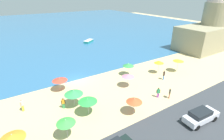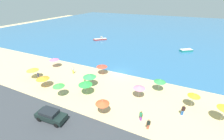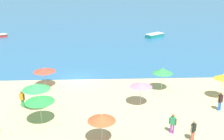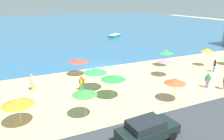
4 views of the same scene
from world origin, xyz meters
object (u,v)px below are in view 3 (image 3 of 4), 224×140
(beach_umbrella_11, at_px, (224,76))
(bather_3, at_px, (22,98))
(beach_umbrella_3, at_px, (102,118))
(bather_1, at_px, (193,130))
(beach_umbrella_9, at_px, (40,100))
(bather_4, at_px, (173,123))
(beach_umbrella_7, at_px, (141,85))
(skiff_nearshore, at_px, (155,35))
(beach_umbrella_8, at_px, (44,70))
(beach_umbrella_10, at_px, (36,87))
(beach_umbrella_0, at_px, (163,71))
(bather_0, at_px, (220,100))

(beach_umbrella_11, xyz_separation_m, bather_3, (-18.42, -1.06, -1.37))
(beach_umbrella_3, xyz_separation_m, bather_1, (6.49, -0.07, -1.07))
(beach_umbrella_3, xyz_separation_m, beach_umbrella_9, (-4.81, 2.93, 0.09))
(bather_4, bearing_deg, beach_umbrella_7, 109.23)
(beach_umbrella_11, xyz_separation_m, bather_4, (-6.16, -5.87, -1.37))
(bather_1, relative_size, skiff_nearshore, 0.40)
(beach_umbrella_8, relative_size, bather_4, 1.44)
(bather_3, bearing_deg, skiff_nearshore, 58.52)
(beach_umbrella_9, relative_size, beach_umbrella_10, 0.95)
(bather_3, bearing_deg, beach_umbrella_0, 14.63)
(bather_3, bearing_deg, bather_0, -4.43)
(beach_umbrella_8, relative_size, beach_umbrella_10, 0.95)
(beach_umbrella_7, distance_m, beach_umbrella_8, 10.50)
(beach_umbrella_8, relative_size, bather_3, 1.45)
(beach_umbrella_0, xyz_separation_m, bather_1, (0.26, -9.29, -1.17))
(beach_umbrella_9, distance_m, bather_4, 10.33)
(beach_umbrella_0, height_order, beach_umbrella_8, beach_umbrella_0)
(beach_umbrella_0, height_order, bather_1, beach_umbrella_0)
(bather_3, distance_m, skiff_nearshore, 32.92)
(beach_umbrella_10, bearing_deg, beach_umbrella_7, 2.47)
(beach_umbrella_10, distance_m, skiff_nearshore, 32.53)
(beach_umbrella_8, xyz_separation_m, bather_3, (-1.15, -4.76, -1.00))
(beach_umbrella_10, bearing_deg, bather_3, 167.35)
(beach_umbrella_7, bearing_deg, bather_3, -179.56)
(bather_0, xyz_separation_m, bather_3, (-17.28, 1.34, -0.07))
(beach_umbrella_9, height_order, beach_umbrella_11, beach_umbrella_11)
(skiff_nearshore, bearing_deg, beach_umbrella_11, -87.39)
(beach_umbrella_9, xyz_separation_m, bather_1, (11.29, -3.00, -1.16))
(bather_0, bearing_deg, beach_umbrella_10, 176.30)
(beach_umbrella_3, height_order, beach_umbrella_10, beach_umbrella_10)
(beach_umbrella_11, xyz_separation_m, skiff_nearshore, (-1.23, 27.02, -1.87))
(beach_umbrella_0, height_order, beach_umbrella_3, beach_umbrella_0)
(beach_umbrella_9, bearing_deg, bather_3, 127.69)
(beach_umbrella_7, relative_size, bather_3, 1.39)
(beach_umbrella_3, xyz_separation_m, skiff_nearshore, (10.19, 33.85, -1.57))
(beach_umbrella_3, relative_size, bather_3, 1.42)
(bather_0, relative_size, bather_3, 1.08)
(beach_umbrella_0, xyz_separation_m, beach_umbrella_8, (-12.07, 1.31, -0.17))
(bather_0, height_order, bather_4, bather_0)
(beach_umbrella_9, distance_m, bather_1, 11.74)
(beach_umbrella_10, bearing_deg, beach_umbrella_3, -44.24)
(beach_umbrella_0, height_order, bather_0, beach_umbrella_0)
(beach_umbrella_7, bearing_deg, beach_umbrella_8, 153.52)
(beach_umbrella_8, height_order, bather_4, beach_umbrella_8)
(beach_umbrella_0, xyz_separation_m, beach_umbrella_7, (-2.67, -3.37, -0.10))
(beach_umbrella_11, bearing_deg, beach_umbrella_10, -175.40)
(beach_umbrella_3, height_order, bather_4, beach_umbrella_3)
(beach_umbrella_7, relative_size, beach_umbrella_11, 0.86)
(beach_umbrella_10, xyz_separation_m, bather_4, (10.87, -4.50, -1.22))
(beach_umbrella_3, bearing_deg, beach_umbrella_9, 148.63)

